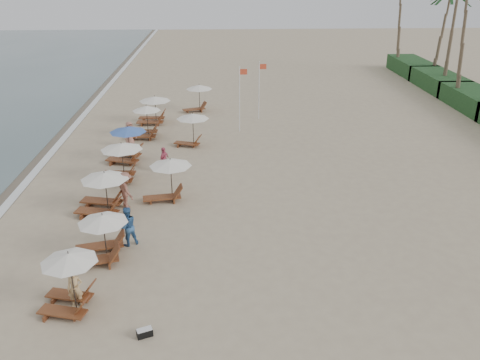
{
  "coord_description": "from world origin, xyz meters",
  "views": [
    {
      "loc": [
        -0.12,
        -19.31,
        11.62
      ],
      "look_at": [
        1.0,
        4.52,
        1.3
      ],
      "focal_mm": 37.65,
      "sensor_mm": 36.0,
      "label": 1
    }
  ],
  "objects_px": {
    "lounger_station_4": "(125,144)",
    "beachgoer_far_b": "(130,134)",
    "inland_station_2": "(197,95)",
    "beachgoer_near": "(75,288)",
    "duffel_bag": "(145,333)",
    "flag_pole_near": "(240,96)",
    "lounger_station_3": "(119,161)",
    "beachgoer_far_a": "(164,159)",
    "lounger_station_0": "(67,281)",
    "lounger_station_6": "(152,110)",
    "lounger_station_5": "(144,124)",
    "lounger_station_2": "(101,193)",
    "inland_station_1": "(191,125)",
    "beachgoer_mid_a": "(127,226)",
    "beachgoer_mid_b": "(126,190)",
    "inland_station_0": "(167,176)",
    "lounger_station_1": "(98,239)"
  },
  "relations": [
    {
      "from": "duffel_bag",
      "to": "lounger_station_6",
      "type": "bearing_deg",
      "value": 95.67
    },
    {
      "from": "lounger_station_0",
      "to": "duffel_bag",
      "type": "relative_size",
      "value": 3.95
    },
    {
      "from": "inland_station_0",
      "to": "beachgoer_far_b",
      "type": "xyz_separation_m",
      "value": [
        -3.27,
        8.61,
        -0.47
      ]
    },
    {
      "from": "beachgoer_near",
      "to": "flag_pole_near",
      "type": "xyz_separation_m",
      "value": [
        6.96,
        20.62,
        1.91
      ]
    },
    {
      "from": "beachgoer_far_b",
      "to": "lounger_station_0",
      "type": "bearing_deg",
      "value": -125.99
    },
    {
      "from": "lounger_station_1",
      "to": "flag_pole_near",
      "type": "relative_size",
      "value": 0.54
    },
    {
      "from": "flag_pole_near",
      "to": "lounger_station_4",
      "type": "bearing_deg",
      "value": -142.28
    },
    {
      "from": "lounger_station_6",
      "to": "beachgoer_far_b",
      "type": "bearing_deg",
      "value": -99.59
    },
    {
      "from": "inland_station_0",
      "to": "inland_station_2",
      "type": "relative_size",
      "value": 1.03
    },
    {
      "from": "inland_station_0",
      "to": "beachgoer_near",
      "type": "bearing_deg",
      "value": -106.12
    },
    {
      "from": "lounger_station_1",
      "to": "duffel_bag",
      "type": "bearing_deg",
      "value": -63.44
    },
    {
      "from": "lounger_station_5",
      "to": "beachgoer_near",
      "type": "height_order",
      "value": "lounger_station_5"
    },
    {
      "from": "lounger_station_2",
      "to": "beachgoer_near",
      "type": "bearing_deg",
      "value": -85.39
    },
    {
      "from": "lounger_station_5",
      "to": "lounger_station_1",
      "type": "bearing_deg",
      "value": -89.3
    },
    {
      "from": "inland_station_0",
      "to": "beachgoer_near",
      "type": "height_order",
      "value": "inland_station_0"
    },
    {
      "from": "lounger_station_4",
      "to": "beachgoer_mid_b",
      "type": "xyz_separation_m",
      "value": [
        1.1,
        -6.63,
        -0.15
      ]
    },
    {
      "from": "inland_station_2",
      "to": "duffel_bag",
      "type": "height_order",
      "value": "inland_station_2"
    },
    {
      "from": "lounger_station_5",
      "to": "flag_pole_near",
      "type": "xyz_separation_m",
      "value": [
        6.97,
        1.07,
        1.65
      ]
    },
    {
      "from": "lounger_station_4",
      "to": "beachgoer_far_a",
      "type": "distance_m",
      "value": 3.22
    },
    {
      "from": "beachgoer_far_a",
      "to": "flag_pole_near",
      "type": "distance_m",
      "value": 9.32
    },
    {
      "from": "lounger_station_3",
      "to": "beachgoer_far_a",
      "type": "bearing_deg",
      "value": 27.61
    },
    {
      "from": "inland_station_2",
      "to": "beachgoer_near",
      "type": "xyz_separation_m",
      "value": [
        -3.61,
        -26.34,
        -0.65
      ]
    },
    {
      "from": "lounger_station_1",
      "to": "lounger_station_5",
      "type": "bearing_deg",
      "value": 90.7
    },
    {
      "from": "lounger_station_2",
      "to": "duffel_bag",
      "type": "distance_m",
      "value": 10.09
    },
    {
      "from": "duffel_bag",
      "to": "inland_station_1",
      "type": "bearing_deg",
      "value": 87.74
    },
    {
      "from": "inland_station_2",
      "to": "lounger_station_5",
      "type": "bearing_deg",
      "value": -118.08
    },
    {
      "from": "flag_pole_near",
      "to": "beachgoer_near",
      "type": "bearing_deg",
      "value": -108.66
    },
    {
      "from": "lounger_station_0",
      "to": "beachgoer_far_b",
      "type": "distance_m",
      "value": 17.68
    },
    {
      "from": "lounger_station_3",
      "to": "beachgoer_near",
      "type": "distance_m",
      "value": 11.69
    },
    {
      "from": "lounger_station_1",
      "to": "inland_station_1",
      "type": "xyz_separation_m",
      "value": [
        3.27,
        14.37,
        0.51
      ]
    },
    {
      "from": "lounger_station_3",
      "to": "beachgoer_far_b",
      "type": "bearing_deg",
      "value": 93.17
    },
    {
      "from": "duffel_bag",
      "to": "flag_pole_near",
      "type": "height_order",
      "value": "flag_pole_near"
    },
    {
      "from": "lounger_station_0",
      "to": "beachgoer_near",
      "type": "bearing_deg",
      "value": 37.88
    },
    {
      "from": "lounger_station_1",
      "to": "duffel_bag",
      "type": "xyz_separation_m",
      "value": [
        2.5,
        -5.0,
        -0.82
      ]
    },
    {
      "from": "lounger_station_5",
      "to": "beachgoer_mid_a",
      "type": "distance_m",
      "value": 15.26
    },
    {
      "from": "lounger_station_2",
      "to": "lounger_station_4",
      "type": "distance_m",
      "value": 7.1
    },
    {
      "from": "lounger_station_4",
      "to": "inland_station_0",
      "type": "bearing_deg",
      "value": -62.04
    },
    {
      "from": "lounger_station_6",
      "to": "inland_station_0",
      "type": "height_order",
      "value": "inland_station_0"
    },
    {
      "from": "duffel_bag",
      "to": "lounger_station_1",
      "type": "bearing_deg",
      "value": 116.56
    },
    {
      "from": "beachgoer_far_a",
      "to": "lounger_station_4",
      "type": "bearing_deg",
      "value": -99.65
    },
    {
      "from": "duffel_bag",
      "to": "beachgoer_far_b",
      "type": "bearing_deg",
      "value": 99.97
    },
    {
      "from": "lounger_station_4",
      "to": "inland_station_0",
      "type": "xyz_separation_m",
      "value": [
        3.13,
        -5.9,
        0.25
      ]
    },
    {
      "from": "inland_station_1",
      "to": "beachgoer_mid_a",
      "type": "distance_m",
      "value": 13.45
    },
    {
      "from": "lounger_station_2",
      "to": "lounger_station_1",
      "type": "bearing_deg",
      "value": -79.74
    },
    {
      "from": "lounger_station_2",
      "to": "duffel_bag",
      "type": "height_order",
      "value": "lounger_station_2"
    },
    {
      "from": "lounger_station_5",
      "to": "lounger_station_6",
      "type": "height_order",
      "value": "lounger_station_5"
    },
    {
      "from": "lounger_station_4",
      "to": "beachgoer_far_b",
      "type": "relative_size",
      "value": 1.53
    },
    {
      "from": "inland_station_0",
      "to": "lounger_station_4",
      "type": "bearing_deg",
      "value": 117.96
    },
    {
      "from": "lounger_station_4",
      "to": "lounger_station_3",
      "type": "bearing_deg",
      "value": -86.69
    },
    {
      "from": "beachgoer_mid_a",
      "to": "beachgoer_far_a",
      "type": "bearing_deg",
      "value": -123.96
    }
  ]
}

